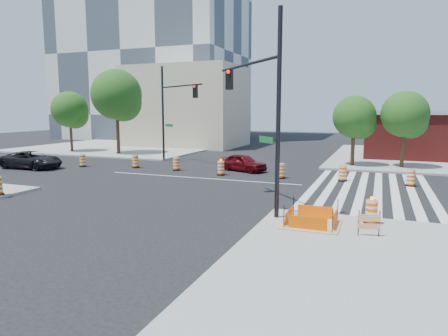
{
  "coord_description": "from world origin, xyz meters",
  "views": [
    {
      "loc": [
        11.34,
        -24.44,
        4.63
      ],
      "look_at": [
        3.29,
        -3.87,
        1.4
      ],
      "focal_mm": 32.0,
      "sensor_mm": 36.0,
      "label": 1
    }
  ],
  "objects_px": {
    "signal_pole_se": "(259,97)",
    "signal_pole_nw": "(173,104)",
    "dark_suv": "(31,160)",
    "red_coupe": "(243,163)"
  },
  "relations": [
    {
      "from": "signal_pole_nw",
      "to": "signal_pole_se",
      "type": "bearing_deg",
      "value": -18.08
    },
    {
      "from": "dark_suv",
      "to": "signal_pole_nw",
      "type": "relative_size",
      "value": 0.6
    },
    {
      "from": "signal_pole_se",
      "to": "signal_pole_nw",
      "type": "relative_size",
      "value": 1.02
    },
    {
      "from": "dark_suv",
      "to": "red_coupe",
      "type": "bearing_deg",
      "value": -74.39
    },
    {
      "from": "signal_pole_se",
      "to": "signal_pole_nw",
      "type": "bearing_deg",
      "value": -1.21
    },
    {
      "from": "signal_pole_se",
      "to": "signal_pole_nw",
      "type": "distance_m",
      "value": 17.99
    },
    {
      "from": "dark_suv",
      "to": "signal_pole_se",
      "type": "relative_size",
      "value": 0.59
    },
    {
      "from": "red_coupe",
      "to": "dark_suv",
      "type": "distance_m",
      "value": 16.81
    },
    {
      "from": "signal_pole_nw",
      "to": "red_coupe",
      "type": "bearing_deg",
      "value": 12.86
    },
    {
      "from": "signal_pole_se",
      "to": "red_coupe",
      "type": "bearing_deg",
      "value": -20.22
    }
  ]
}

